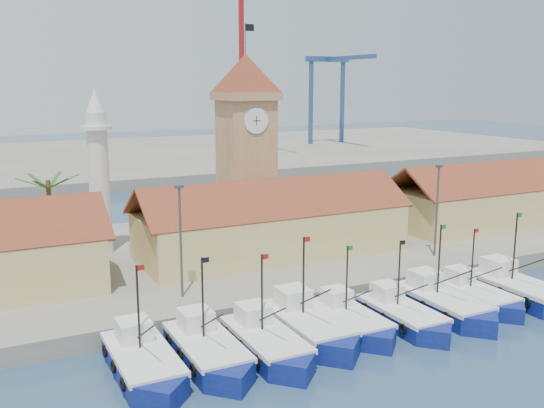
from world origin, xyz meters
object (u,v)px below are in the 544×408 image
boat_0 (144,365)px  minaret (99,171)px  boat_4 (352,322)px  clock_tower (246,144)px

boat_0 → minaret: minaret is taller
boat_4 → clock_tower: (1.79, 22.94, 11.26)m
boat_0 → clock_tower: bearing=52.7°
boat_0 → clock_tower: size_ratio=0.44×
boat_4 → minaret: 29.64m
boat_0 → clock_tower: clock_tower is taller
minaret → boat_0: bearing=-95.8°
boat_4 → clock_tower: size_ratio=0.39×
boat_0 → boat_4: bearing=0.3°
clock_tower → minaret: bearing=172.4°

